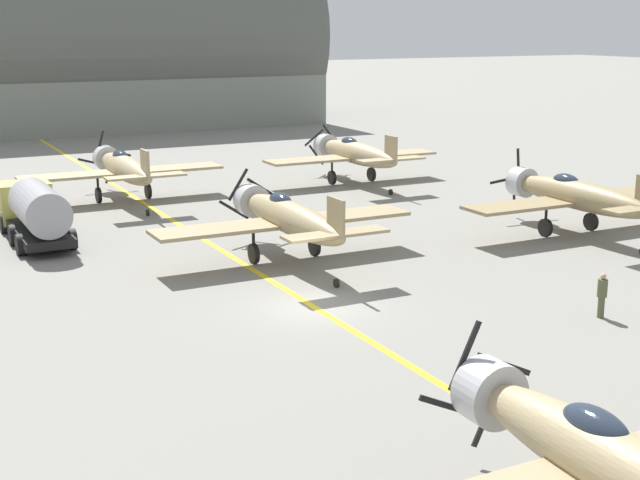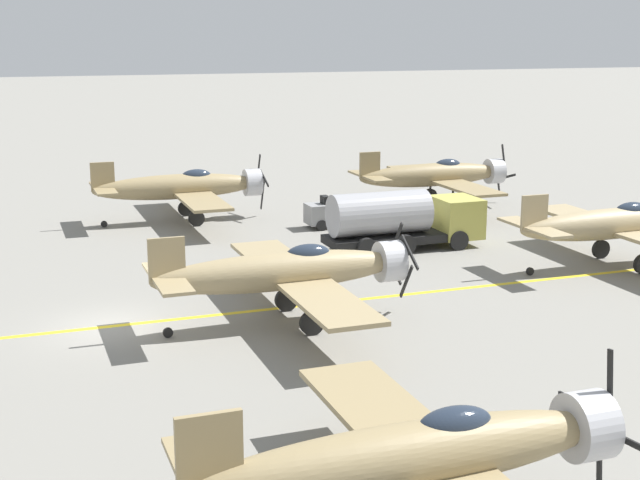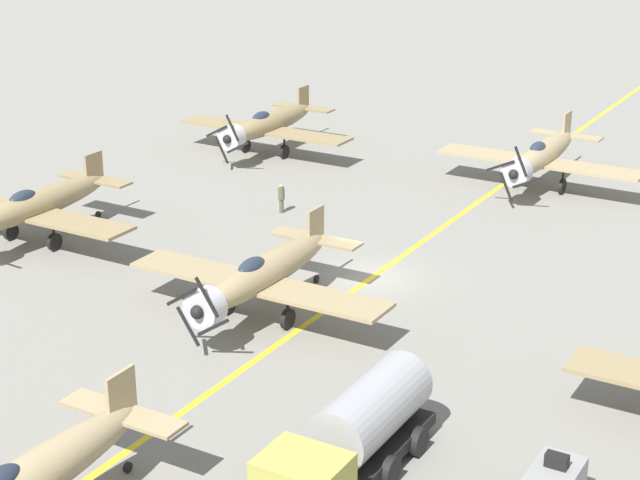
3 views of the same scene
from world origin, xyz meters
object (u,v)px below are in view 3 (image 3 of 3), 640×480
at_px(airplane_near_right, 267,124).
at_px(airplane_near_center, 541,155).
at_px(airplane_mid_right, 35,206).
at_px(ground_crew_walking, 281,197).
at_px(fuel_tanker, 351,440).
at_px(airplane_mid_center, 262,275).

xyz_separation_m(airplane_near_right, airplane_near_center, (-17.81, -1.85, 0.00)).
bearing_deg(airplane_near_center, airplane_mid_right, 52.16).
bearing_deg(airplane_mid_right, airplane_near_center, -140.83).
distance_m(airplane_mid_right, ground_crew_walking, 13.18).
height_order(airplane_near_center, ground_crew_walking, airplane_near_center).
bearing_deg(fuel_tanker, airplane_mid_right, -24.41).
relative_size(airplane_near_right, ground_crew_walking, 7.30).
relative_size(airplane_mid_center, ground_crew_walking, 7.30).
distance_m(airplane_near_right, airplane_mid_center, 25.73).
relative_size(fuel_tanker, ground_crew_walking, 4.87).
height_order(airplane_near_right, ground_crew_walking, airplane_near_right).
height_order(airplane_near_right, fuel_tanker, airplane_near_right).
xyz_separation_m(airplane_near_center, airplane_mid_center, (4.04, 23.58, -0.00)).
bearing_deg(airplane_mid_center, airplane_mid_right, 8.57).
height_order(airplane_near_right, airplane_mid_right, airplane_mid_right).
bearing_deg(airplane_mid_right, fuel_tanker, 145.90).
relative_size(airplane_mid_center, fuel_tanker, 1.50).
xyz_separation_m(airplane_mid_right, ground_crew_walking, (-8.17, -10.28, -1.12)).
distance_m(airplane_near_center, fuel_tanker, 33.03).
height_order(airplane_near_center, fuel_tanker, airplane_near_center).
bearing_deg(airplane_near_center, airplane_near_right, 9.24).
xyz_separation_m(airplane_near_center, fuel_tanker, (-5.21, 32.61, -0.50)).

